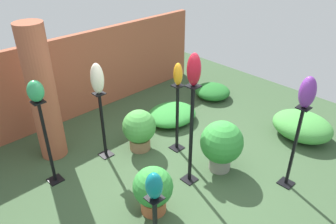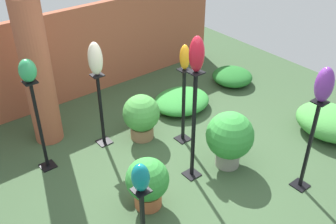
% 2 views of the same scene
% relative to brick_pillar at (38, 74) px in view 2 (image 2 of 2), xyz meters
% --- Properties ---
extents(ground_plane, '(8.00, 8.00, 0.00)m').
position_rel_brick_pillar_xyz_m(ground_plane, '(1.14, -1.87, -1.09)').
color(ground_plane, '#385133').
extents(brick_wall_back, '(5.60, 0.12, 1.59)m').
position_rel_brick_pillar_xyz_m(brick_wall_back, '(1.14, 0.87, -0.29)').
color(brick_wall_back, '#9E5138').
rests_on(brick_wall_back, ground).
extents(brick_pillar, '(0.41, 0.41, 2.17)m').
position_rel_brick_pillar_xyz_m(brick_pillar, '(0.00, 0.00, 0.00)').
color(brick_pillar, '#9E5138').
rests_on(brick_pillar, ground).
extents(pedestal_violet, '(0.20, 0.20, 1.28)m').
position_rel_brick_pillar_xyz_m(pedestal_violet, '(2.10, -3.02, -0.50)').
color(pedestal_violet, black).
rests_on(pedestal_violet, ground).
extents(pedestal_ruby, '(0.20, 0.20, 1.55)m').
position_rel_brick_pillar_xyz_m(pedestal_ruby, '(1.14, -1.98, -0.37)').
color(pedestal_ruby, black).
rests_on(pedestal_ruby, ground).
extents(pedestal_amber, '(0.20, 0.20, 1.18)m').
position_rel_brick_pillar_xyz_m(pedestal_amber, '(1.56, -1.29, -0.55)').
color(pedestal_amber, black).
rests_on(pedestal_amber, ground).
extents(pedestal_jade, '(0.20, 0.20, 1.33)m').
position_rel_brick_pillar_xyz_m(pedestal_jade, '(-0.31, -0.62, -0.47)').
color(pedestal_jade, black).
rests_on(pedestal_jade, ground).
extents(pedestal_ivory, '(0.20, 0.20, 1.14)m').
position_rel_brick_pillar_xyz_m(pedestal_ivory, '(0.59, -0.62, -0.57)').
color(pedestal_ivory, black).
rests_on(pedestal_ivory, ground).
extents(art_vase_violet, '(0.19, 0.21, 0.43)m').
position_rel_brick_pillar_xyz_m(art_vase_violet, '(2.10, -3.02, 0.41)').
color(art_vase_violet, '#6B2D8C').
rests_on(art_vase_violet, pedestal_violet).
extents(art_vase_ruby, '(0.18, 0.18, 0.43)m').
position_rel_brick_pillar_xyz_m(art_vase_ruby, '(1.14, -1.98, 0.68)').
color(art_vase_ruby, maroon).
rests_on(art_vase_ruby, pedestal_ruby).
extents(art_vase_amber, '(0.14, 0.15, 0.36)m').
position_rel_brick_pillar_xyz_m(art_vase_amber, '(1.56, -1.29, 0.27)').
color(art_vase_amber, orange).
rests_on(art_vase_amber, pedestal_amber).
extents(art_vase_teal, '(0.17, 0.18, 0.31)m').
position_rel_brick_pillar_xyz_m(art_vase_teal, '(-0.11, -2.62, 0.01)').
color(art_vase_teal, '#0F727A').
rests_on(art_vase_teal, pedestal_teal).
extents(art_vase_jade, '(0.21, 0.20, 0.29)m').
position_rel_brick_pillar_xyz_m(art_vase_jade, '(-0.31, -0.62, 0.39)').
color(art_vase_jade, '#2D9356').
rests_on(art_vase_jade, pedestal_jade).
extents(art_vase_ivory, '(0.20, 0.19, 0.47)m').
position_rel_brick_pillar_xyz_m(art_vase_ivory, '(0.59, -0.62, 0.29)').
color(art_vase_ivory, beige).
rests_on(art_vase_ivory, pedestal_ivory).
extents(potted_plant_mid_right, '(0.65, 0.65, 0.82)m').
position_rel_brick_pillar_xyz_m(potted_plant_mid_right, '(1.67, -2.13, -0.62)').
color(potted_plant_mid_right, gray).
rests_on(potted_plant_mid_right, ground).
extents(potted_plant_mid_left, '(0.56, 0.56, 0.71)m').
position_rel_brick_pillar_xyz_m(potted_plant_mid_left, '(1.11, -0.86, -0.69)').
color(potted_plant_mid_left, '#936B4C').
rests_on(potted_plant_mid_left, ground).
extents(potted_plant_front_right, '(0.52, 0.52, 0.67)m').
position_rel_brick_pillar_xyz_m(potted_plant_front_right, '(0.36, -2.06, -0.71)').
color(potted_plant_front_right, '#B25B38').
rests_on(potted_plant_front_right, ground).
extents(foliage_bed_east, '(0.74, 0.76, 0.28)m').
position_rel_brick_pillar_xyz_m(foliage_bed_east, '(3.46, -0.50, -0.95)').
color(foliage_bed_east, '#236B28').
rests_on(foliage_bed_east, ground).
extents(foliage_bed_west, '(0.99, 0.85, 0.27)m').
position_rel_brick_pillar_xyz_m(foliage_bed_west, '(2.13, -0.59, -0.95)').
color(foliage_bed_west, '#338C38').
rests_on(foliage_bed_west, ground).
extents(foliage_bed_center, '(0.88, 1.05, 0.43)m').
position_rel_brick_pillar_xyz_m(foliage_bed_center, '(3.41, -2.57, -0.87)').
color(foliage_bed_center, '#479942').
rests_on(foliage_bed_center, ground).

